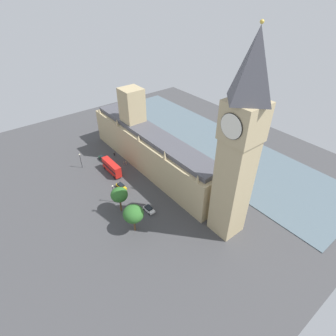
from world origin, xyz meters
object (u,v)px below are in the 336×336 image
object	(u,v)px
double_decker_bus_corner	(112,167)
pedestrian_by_river_gate	(124,163)
car_dark_green_far_end	(102,158)
plane_tree_kerbside	(119,195)
pedestrian_midblock	(126,163)
street_lamp_slot_10	(113,191)
pedestrian_near_tower	(114,154)
street_lamp_leading	(80,158)
plane_tree_under_trees	(133,214)
car_yellow_cab_trailing	(121,186)
car_white_opposite_hall	(149,209)
parliament_building	(149,147)
clock_tower	(239,146)

from	to	relation	value
double_decker_bus_corner	pedestrian_by_river_gate	xyz separation A→B (m)	(-6.29, -1.92, -1.96)
car_dark_green_far_end	plane_tree_kerbside	xyz separation A→B (m)	(8.67, 30.01, 5.55)
pedestrian_midblock	street_lamp_slot_10	distance (m)	22.51
car_dark_green_far_end	pedestrian_near_tower	bearing A→B (deg)	1.61
car_dark_green_far_end	street_lamp_leading	distance (m)	9.48
street_lamp_leading	double_decker_bus_corner	bearing A→B (deg)	126.47
car_dark_green_far_end	plane_tree_under_trees	xyz separation A→B (m)	(9.73, 39.84, 5.80)
car_yellow_cab_trailing	pedestrian_by_river_gate	world-z (taller)	car_yellow_cab_trailing
street_lamp_leading	plane_tree_kerbside	bearing A→B (deg)	90.21
double_decker_bus_corner	car_white_opposite_hall	size ratio (longest dim) A/B	2.45
car_dark_green_far_end	double_decker_bus_corner	xyz separation A→B (m)	(1.12, 10.30, 1.75)
pedestrian_midblock	plane_tree_under_trees	bearing A→B (deg)	17.43
car_dark_green_far_end	plane_tree_kerbside	world-z (taller)	plane_tree_kerbside
double_decker_bus_corner	pedestrian_midblock	bearing A→B (deg)	-167.07
plane_tree_kerbside	street_lamp_leading	distance (m)	30.12
parliament_building	car_dark_green_far_end	world-z (taller)	parliament_building
parliament_building	street_lamp_slot_10	xyz separation A→B (m)	(21.77, 10.36, -3.47)
double_decker_bus_corner	car_yellow_cab_trailing	world-z (taller)	double_decker_bus_corner
car_white_opposite_hall	street_lamp_slot_10	size ratio (longest dim) A/B	0.61
plane_tree_kerbside	street_lamp_slot_10	xyz separation A→B (m)	(-0.20, -4.66, -1.61)
street_lamp_slot_10	car_dark_green_far_end	bearing A→B (deg)	-108.47
pedestrian_midblock	car_dark_green_far_end	bearing A→B (deg)	-100.85
plane_tree_under_trees	plane_tree_kerbside	world-z (taller)	plane_tree_under_trees
double_decker_bus_corner	street_lamp_leading	xyz separation A→B (m)	(7.65, -10.36, 1.82)
car_yellow_cab_trailing	plane_tree_kerbside	size ratio (longest dim) A/B	0.53
clock_tower	street_lamp_leading	size ratio (longest dim) A/B	8.55
parliament_building	plane_tree_kerbside	size ratio (longest dim) A/B	7.70
plane_tree_kerbside	plane_tree_under_trees	bearing A→B (deg)	83.82
car_dark_green_far_end	car_white_opposite_hall	size ratio (longest dim) A/B	0.96
car_yellow_cab_trailing	pedestrian_by_river_gate	size ratio (longest dim) A/B	3.06
car_dark_green_far_end	car_white_opposite_hall	bearing A→B (deg)	-92.50
car_yellow_cab_trailing	car_white_opposite_hall	size ratio (longest dim) A/B	1.07
plane_tree_under_trees	street_lamp_leading	world-z (taller)	plane_tree_under_trees
street_lamp_leading	pedestrian_midblock	bearing A→B (deg)	149.68
double_decker_bus_corner	car_yellow_cab_trailing	size ratio (longest dim) A/B	2.28
car_dark_green_far_end	car_yellow_cab_trailing	xyz separation A→B (m)	(3.14, 20.51, 0.00)
street_lamp_slot_10	parliament_building	bearing A→B (deg)	-154.55
parliament_building	plane_tree_kerbside	distance (m)	26.69
clock_tower	plane_tree_kerbside	xyz separation A→B (m)	(20.43, -25.62, -21.84)
car_yellow_cab_trailing	street_lamp_slot_10	bearing A→B (deg)	38.43
pedestrian_by_river_gate	street_lamp_slot_10	xyz separation A→B (m)	(13.63, 16.96, 4.15)
car_dark_green_far_end	street_lamp_leading	size ratio (longest dim) A/B	0.64
car_white_opposite_hall	plane_tree_under_trees	xyz separation A→B (m)	(7.69, 3.88, 5.79)
pedestrian_by_river_gate	pedestrian_midblock	xyz separation A→B (m)	(-0.85, 0.22, 0.06)
parliament_building	double_decker_bus_corner	xyz separation A→B (m)	(14.43, -4.68, -5.66)
pedestrian_midblock	plane_tree_kerbside	world-z (taller)	plane_tree_kerbside
clock_tower	car_yellow_cab_trailing	size ratio (longest dim) A/B	11.86
pedestrian_near_tower	plane_tree_under_trees	bearing A→B (deg)	-19.26
plane_tree_under_trees	street_lamp_leading	xyz separation A→B (m)	(-0.96, -39.89, -2.22)
car_yellow_cab_trailing	plane_tree_kerbside	world-z (taller)	plane_tree_kerbside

